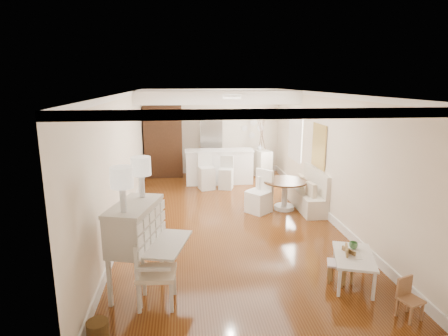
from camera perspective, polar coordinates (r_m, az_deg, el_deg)
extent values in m
plane|color=brown|center=(8.55, 0.66, -7.79)|extent=(9.00, 9.00, 0.00)
cube|color=white|center=(7.99, 0.72, 11.33)|extent=(4.50, 9.00, 0.04)
cube|color=#F3E5CE|center=(12.57, -1.85, 5.57)|extent=(4.50, 0.04, 2.80)
cube|color=#F3E5CE|center=(3.92, 8.99, -11.91)|extent=(4.50, 0.04, 2.80)
cube|color=#F3E5CE|center=(8.19, -15.14, 1.04)|extent=(0.04, 9.00, 2.80)
cube|color=#F3E5CE|center=(8.71, 15.54, 1.72)|extent=(0.04, 9.00, 2.80)
cube|color=white|center=(10.18, -0.85, 10.70)|extent=(4.50, 0.45, 0.36)
cube|color=tan|center=(9.13, 14.24, 3.26)|extent=(0.04, 0.84, 1.04)
cube|color=white|center=(10.91, 10.85, 4.99)|extent=(0.04, 1.10, 1.40)
cylinder|color=#381E11|center=(12.46, -7.42, 7.49)|extent=(0.30, 0.03, 0.30)
cylinder|color=white|center=(7.49, 1.20, 10.82)|extent=(0.36, 0.36, 0.08)
cube|color=beige|center=(5.73, -13.23, -11.72)|extent=(1.30, 1.32, 1.35)
cube|color=silver|center=(5.43, -10.23, -15.29)|extent=(0.59, 0.59, 0.97)
cylinder|color=#523919|center=(5.10, -18.66, -22.56)|extent=(0.34, 0.34, 0.26)
cube|color=silver|center=(6.26, 19.03, -14.36)|extent=(0.83, 1.07, 0.47)
cube|color=olive|center=(6.21, 17.58, -14.09)|extent=(0.35, 0.35, 0.55)
cube|color=olive|center=(6.23, 16.85, -13.68)|extent=(0.37, 0.37, 0.60)
cube|color=#9F6E48|center=(5.71, 26.58, -17.47)|extent=(0.34, 0.34, 0.55)
cube|color=silver|center=(9.29, 12.57, -3.20)|extent=(0.52, 1.60, 0.98)
cylinder|color=#4E3019|center=(9.19, 9.22, -4.07)|extent=(1.27, 1.27, 0.72)
cube|color=white|center=(8.87, 5.34, -3.62)|extent=(0.69, 0.69, 1.01)
cube|color=white|center=(9.30, 5.02, -3.43)|extent=(0.56, 0.56, 0.82)
cube|color=white|center=(11.36, -0.75, 0.23)|extent=(2.05, 0.65, 1.03)
cube|color=silver|center=(10.72, -2.69, -0.55)|extent=(0.50, 0.50, 1.03)
cube|color=silver|center=(10.76, 0.30, -0.74)|extent=(0.47, 0.47, 0.94)
cube|color=#381E11|center=(12.26, -9.21, 4.04)|extent=(1.20, 0.60, 2.30)
imported|color=silver|center=(12.33, -0.31, 3.08)|extent=(0.75, 0.65, 1.80)
cube|color=white|center=(12.30, 5.66, 0.79)|extent=(0.59, 0.98, 0.87)
imported|color=#58965A|center=(6.36, 19.12, -11.07)|extent=(0.14, 0.14, 0.10)
imported|color=silver|center=(12.19, 5.50, 3.21)|extent=(0.22, 0.22, 0.18)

